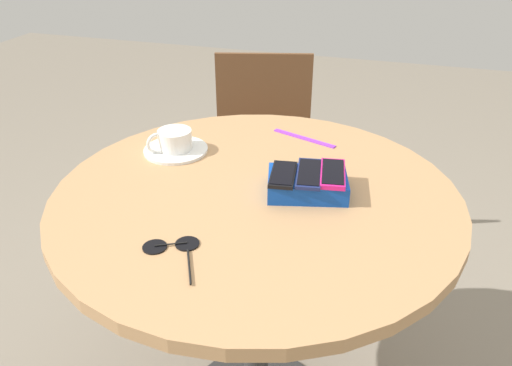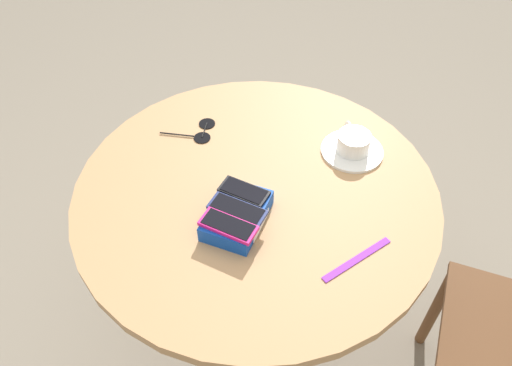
{
  "view_description": "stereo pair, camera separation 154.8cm",
  "coord_description": "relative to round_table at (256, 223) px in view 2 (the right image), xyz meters",
  "views": [
    {
      "loc": [
        -0.29,
        0.95,
        1.37
      ],
      "look_at": [
        0.0,
        0.0,
        0.8
      ],
      "focal_mm": 35.0,
      "sensor_mm": 36.0,
      "label": 1
    },
    {
      "loc": [
        -0.7,
        -0.5,
        1.72
      ],
      "look_at": [
        0.0,
        0.0,
        0.8
      ],
      "focal_mm": 35.0,
      "sensor_mm": 36.0,
      "label": 2
    }
  ],
  "objects": [
    {
      "name": "ground_plane",
      "position": [
        0.0,
        0.0,
        -0.64
      ],
      "size": [
        8.0,
        8.0,
        0.0
      ],
      "primitive_type": "plane",
      "color": "gray"
    },
    {
      "name": "round_table",
      "position": [
        0.0,
        0.0,
        0.0
      ],
      "size": [
        0.94,
        0.94,
        0.78
      ],
      "color": "#2D2D2D",
      "rests_on": "ground_plane"
    },
    {
      "name": "phone_box",
      "position": [
        -0.11,
        -0.03,
        0.16
      ],
      "size": [
        0.2,
        0.16,
        0.04
      ],
      "color": "#0F42AD",
      "rests_on": "round_table"
    },
    {
      "name": "phone_magenta",
      "position": [
        -0.17,
        -0.04,
        0.19
      ],
      "size": [
        0.07,
        0.14,
        0.01
      ],
      "color": "#D11975",
      "rests_on": "phone_box"
    },
    {
      "name": "phone_navy",
      "position": [
        -0.12,
        -0.03,
        0.19
      ],
      "size": [
        0.07,
        0.14,
        0.01
      ],
      "color": "navy",
      "rests_on": "phone_box"
    },
    {
      "name": "phone_black",
      "position": [
        -0.06,
        -0.01,
        0.19
      ],
      "size": [
        0.07,
        0.13,
        0.01
      ],
      "color": "black",
      "rests_on": "phone_box"
    },
    {
      "name": "saucer",
      "position": [
        0.26,
        -0.14,
        0.15
      ],
      "size": [
        0.17,
        0.17,
        0.01
      ],
      "primitive_type": "cylinder",
      "color": "white",
      "rests_on": "round_table"
    },
    {
      "name": "coffee_cup",
      "position": [
        0.27,
        -0.13,
        0.18
      ],
      "size": [
        0.1,
        0.1,
        0.06
      ],
      "color": "white",
      "rests_on": "saucer"
    },
    {
      "name": "lanyard_strap",
      "position": [
        -0.05,
        -0.31,
        0.14
      ],
      "size": [
        0.19,
        0.08,
        0.0
      ],
      "primitive_type": "cube",
      "rotation": [
        0.0,
        0.0,
        -0.35
      ],
      "color": "purple",
      "rests_on": "round_table"
    },
    {
      "name": "sunglasses",
      "position": [
        0.09,
        0.25,
        0.14
      ],
      "size": [
        0.14,
        0.13,
        0.01
      ],
      "color": "black",
      "rests_on": "round_table"
    }
  ]
}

